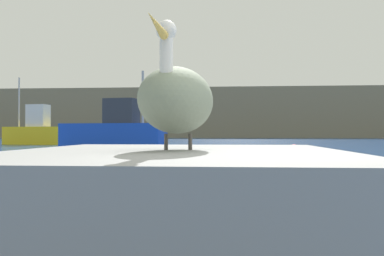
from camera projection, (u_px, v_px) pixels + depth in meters
hillside_backdrop at (234, 114)px, 78.05m from camera, size 140.00×12.15×8.77m
pier_dock at (177, 204)px, 3.19m from camera, size 2.48×3.04×0.80m
pelican at (177, 100)px, 3.19m from camera, size 0.61×1.40×0.89m
fishing_boat_yellow at (36, 131)px, 33.09m from camera, size 5.14×2.23×5.29m
fishing_boat_blue at (115, 133)px, 21.77m from camera, size 5.58×2.41×4.06m
mooring_buoy at (294, 151)px, 15.47m from camera, size 0.51×0.51×0.51m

